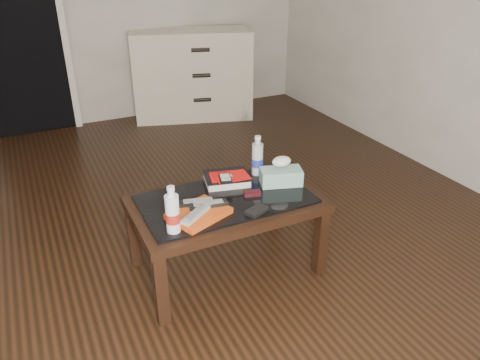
# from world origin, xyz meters

# --- Properties ---
(ground) EXTENTS (5.00, 5.00, 0.00)m
(ground) POSITION_xyz_m (0.00, 0.00, 0.00)
(ground) COLOR black
(ground) RESTS_ON ground
(doorway) EXTENTS (0.90, 0.08, 2.07)m
(doorway) POSITION_xyz_m (-0.40, 2.47, 1.02)
(doorway) COLOR black
(doorway) RESTS_ON ground
(coffee_table) EXTENTS (1.00, 0.60, 0.46)m
(coffee_table) POSITION_xyz_m (0.42, -0.35, 0.40)
(coffee_table) COLOR black
(coffee_table) RESTS_ON ground
(dresser) EXTENTS (1.29, 0.83, 0.90)m
(dresser) POSITION_xyz_m (1.20, 2.23, 0.45)
(dresser) COLOR beige
(dresser) RESTS_ON ground
(magazines) EXTENTS (0.34, 0.30, 0.03)m
(magazines) POSITION_xyz_m (0.22, -0.46, 0.48)
(magazines) COLOR #C04512
(magazines) RESTS_ON coffee_table
(remote_silver) EXTENTS (0.19, 0.16, 0.02)m
(remote_silver) POSITION_xyz_m (0.20, -0.49, 0.50)
(remote_silver) COLOR #9E9EA2
(remote_silver) RESTS_ON magazines
(remote_black_front) EXTENTS (0.21, 0.08, 0.02)m
(remote_black_front) POSITION_xyz_m (0.29, -0.43, 0.50)
(remote_black_front) COLOR black
(remote_black_front) RESTS_ON magazines
(remote_black_back) EXTENTS (0.21, 0.10, 0.02)m
(remote_black_back) POSITION_xyz_m (0.25, -0.39, 0.50)
(remote_black_back) COLOR black
(remote_black_back) RESTS_ON magazines
(textbook) EXTENTS (0.29, 0.25, 0.05)m
(textbook) POSITION_xyz_m (0.50, -0.18, 0.48)
(textbook) COLOR black
(textbook) RESTS_ON coffee_table
(dvd_mailers) EXTENTS (0.22, 0.18, 0.01)m
(dvd_mailers) POSITION_xyz_m (0.50, -0.20, 0.51)
(dvd_mailers) COLOR red
(dvd_mailers) RESTS_ON textbook
(ipod) EXTENTS (0.09, 0.12, 0.02)m
(ipod) POSITION_xyz_m (0.47, -0.24, 0.52)
(ipod) COLOR black
(ipod) RESTS_ON dvd_mailers
(flip_phone) EXTENTS (0.10, 0.07, 0.02)m
(flip_phone) POSITION_xyz_m (0.57, -0.38, 0.47)
(flip_phone) COLOR black
(flip_phone) RESTS_ON coffee_table
(wallet) EXTENTS (0.14, 0.11, 0.02)m
(wallet) POSITION_xyz_m (0.50, -0.55, 0.47)
(wallet) COLOR black
(wallet) RESTS_ON coffee_table
(water_bottle_left) EXTENTS (0.08, 0.08, 0.24)m
(water_bottle_left) POSITION_xyz_m (0.07, -0.53, 0.58)
(water_bottle_left) COLOR white
(water_bottle_left) RESTS_ON coffee_table
(water_bottle_right) EXTENTS (0.07, 0.07, 0.24)m
(water_bottle_right) POSITION_xyz_m (0.71, -0.16, 0.58)
(water_bottle_right) COLOR #B5BCC0
(water_bottle_right) RESTS_ON coffee_table
(tissue_box) EXTENTS (0.26, 0.18, 0.09)m
(tissue_box) POSITION_xyz_m (0.77, -0.33, 0.51)
(tissue_box) COLOR #217C74
(tissue_box) RESTS_ON coffee_table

